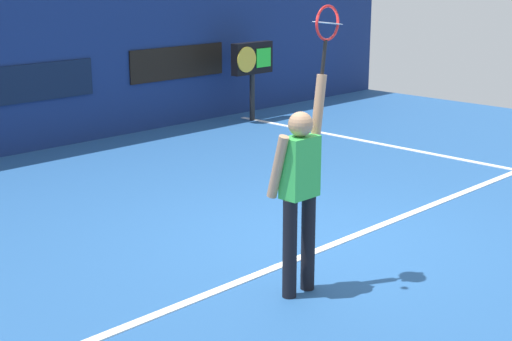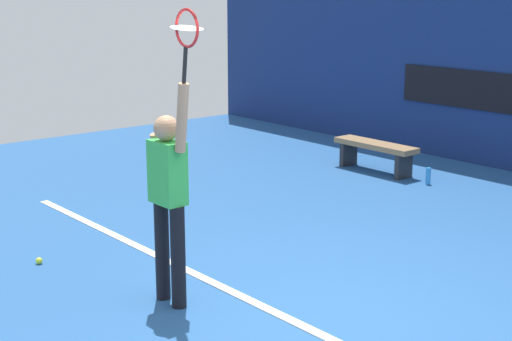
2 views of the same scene
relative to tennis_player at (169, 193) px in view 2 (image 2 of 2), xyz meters
The scene contains 8 objects.
ground_plane 1.78m from the tennis_player, 34.70° to the left, with size 18.00×18.00×0.00m, color #23518C.
sponsor_banner_portside 6.95m from the tennis_player, 105.00° to the left, with size 2.20×0.03×0.60m, color black.
court_baseline 1.66m from the tennis_player, 24.51° to the left, with size 10.00×0.10×0.01m, color white.
tennis_player is the anchor object (origin of this frame).
tennis_racket 1.42m from the tennis_player, ahead, with size 0.35×0.27×0.62m.
court_bench 5.61m from the tennis_player, 112.56° to the left, with size 1.40×0.36×0.45m.
water_bottle 5.34m from the tennis_player, 102.47° to the left, with size 0.07×0.07×0.24m, color #338CD8.
spare_ball 2.00m from the tennis_player, 163.64° to the right, with size 0.07×0.07×0.07m, color #CCE033.
Camera 2 is at (4.15, -4.35, 2.75)m, focal length 53.67 mm.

